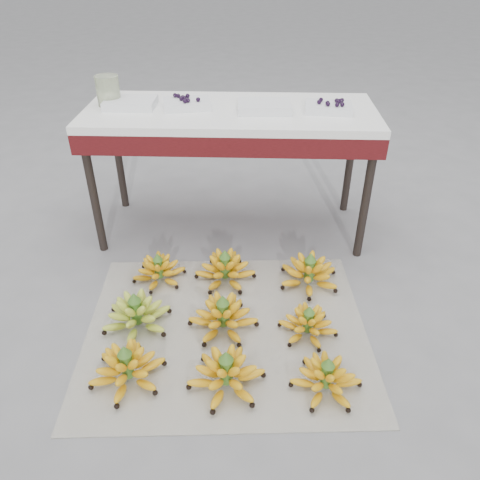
{
  "coord_description": "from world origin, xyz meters",
  "views": [
    {
      "loc": [
        0.11,
        -1.52,
        1.51
      ],
      "look_at": [
        0.04,
        0.34,
        0.27
      ],
      "focal_mm": 35.0,
      "sensor_mm": 36.0,
      "label": 1
    }
  ],
  "objects_px": {
    "newspaper_mat": "(227,330)",
    "bunch_back_right": "(309,273)",
    "glass_jar": "(108,91)",
    "vendor_table": "(230,124)",
    "tray_far_right": "(329,107)",
    "bunch_back_center": "(225,270)",
    "tray_far_left": "(131,103)",
    "bunch_front_left": "(127,368)",
    "tray_right": "(264,107)",
    "bunch_front_center": "(226,374)",
    "bunch_front_right": "(326,378)",
    "bunch_mid_right": "(308,324)",
    "bunch_mid_center": "(223,317)",
    "bunch_back_left": "(159,271)",
    "tray_left": "(187,103)",
    "bunch_mid_left": "(137,315)"
  },
  "relations": [
    {
      "from": "newspaper_mat",
      "to": "tray_far_left",
      "type": "height_order",
      "value": "tray_far_left"
    },
    {
      "from": "bunch_mid_center",
      "to": "glass_jar",
      "type": "distance_m",
      "value": 1.33
    },
    {
      "from": "vendor_table",
      "to": "tray_left",
      "type": "distance_m",
      "value": 0.25
    },
    {
      "from": "bunch_front_left",
      "to": "tray_right",
      "type": "distance_m",
      "value": 1.43
    },
    {
      "from": "bunch_back_center",
      "to": "glass_jar",
      "type": "relative_size",
      "value": 2.43
    },
    {
      "from": "tray_far_right",
      "to": "vendor_table",
      "type": "bearing_deg",
      "value": 177.65
    },
    {
      "from": "bunch_back_left",
      "to": "tray_far_left",
      "type": "xyz_separation_m",
      "value": [
        -0.18,
        0.53,
        0.69
      ]
    },
    {
      "from": "bunch_front_right",
      "to": "tray_right",
      "type": "distance_m",
      "value": 1.37
    },
    {
      "from": "bunch_mid_left",
      "to": "bunch_front_left",
      "type": "bearing_deg",
      "value": -88.69
    },
    {
      "from": "bunch_mid_right",
      "to": "tray_far_left",
      "type": "distance_m",
      "value": 1.45
    },
    {
      "from": "bunch_back_left",
      "to": "newspaper_mat",
      "type": "bearing_deg",
      "value": -60.85
    },
    {
      "from": "bunch_back_right",
      "to": "glass_jar",
      "type": "distance_m",
      "value": 1.41
    },
    {
      "from": "bunch_back_right",
      "to": "bunch_front_right",
      "type": "bearing_deg",
      "value": -99.04
    },
    {
      "from": "bunch_back_left",
      "to": "tray_left",
      "type": "xyz_separation_m",
      "value": [
        0.11,
        0.54,
        0.69
      ]
    },
    {
      "from": "tray_far_left",
      "to": "newspaper_mat",
      "type": "bearing_deg",
      "value": -58.24
    },
    {
      "from": "newspaper_mat",
      "to": "tray_far_right",
      "type": "bearing_deg",
      "value": 60.53
    },
    {
      "from": "bunch_front_center",
      "to": "bunch_front_right",
      "type": "bearing_deg",
      "value": 3.46
    },
    {
      "from": "bunch_front_right",
      "to": "bunch_back_center",
      "type": "distance_m",
      "value": 0.8
    },
    {
      "from": "bunch_front_center",
      "to": "vendor_table",
      "type": "height_order",
      "value": "vendor_table"
    },
    {
      "from": "bunch_front_left",
      "to": "bunch_front_right",
      "type": "bearing_deg",
      "value": -11.73
    },
    {
      "from": "bunch_front_left",
      "to": "bunch_back_center",
      "type": "bearing_deg",
      "value": 51.64
    },
    {
      "from": "bunch_back_left",
      "to": "tray_left",
      "type": "distance_m",
      "value": 0.88
    },
    {
      "from": "newspaper_mat",
      "to": "bunch_mid_center",
      "type": "height_order",
      "value": "bunch_mid_center"
    },
    {
      "from": "bunch_mid_left",
      "to": "tray_left",
      "type": "distance_m",
      "value": 1.12
    },
    {
      "from": "bunch_back_center",
      "to": "bunch_mid_left",
      "type": "bearing_deg",
      "value": -121.64
    },
    {
      "from": "bunch_mid_center",
      "to": "bunch_mid_right",
      "type": "height_order",
      "value": "bunch_mid_center"
    },
    {
      "from": "bunch_back_right",
      "to": "tray_right",
      "type": "distance_m",
      "value": 0.88
    },
    {
      "from": "tray_far_left",
      "to": "tray_left",
      "type": "relative_size",
      "value": 0.97
    },
    {
      "from": "bunch_back_center",
      "to": "tray_far_left",
      "type": "relative_size",
      "value": 1.42
    },
    {
      "from": "bunch_mid_left",
      "to": "tray_far_right",
      "type": "bearing_deg",
      "value": 39.06
    },
    {
      "from": "bunch_mid_center",
      "to": "newspaper_mat",
      "type": "bearing_deg",
      "value": -25.51
    },
    {
      "from": "bunch_front_left",
      "to": "tray_right",
      "type": "relative_size",
      "value": 1.26
    },
    {
      "from": "bunch_front_center",
      "to": "bunch_mid_right",
      "type": "relative_size",
      "value": 0.96
    },
    {
      "from": "bunch_mid_right",
      "to": "bunch_mid_center",
      "type": "bearing_deg",
      "value": -161.38
    },
    {
      "from": "bunch_mid_left",
      "to": "bunch_front_right",
      "type": "bearing_deg",
      "value": -26.03
    },
    {
      "from": "tray_right",
      "to": "tray_left",
      "type": "bearing_deg",
      "value": 174.6
    },
    {
      "from": "bunch_front_left",
      "to": "tray_left",
      "type": "distance_m",
      "value": 1.37
    },
    {
      "from": "tray_far_right",
      "to": "tray_right",
      "type": "bearing_deg",
      "value": -178.75
    },
    {
      "from": "bunch_mid_center",
      "to": "bunch_back_center",
      "type": "bearing_deg",
      "value": 108.6
    },
    {
      "from": "newspaper_mat",
      "to": "bunch_back_right",
      "type": "xyz_separation_m",
      "value": [
        0.4,
        0.35,
        0.07
      ]
    },
    {
      "from": "bunch_back_right",
      "to": "glass_jar",
      "type": "relative_size",
      "value": 2.31
    },
    {
      "from": "newspaper_mat",
      "to": "bunch_mid_left",
      "type": "bearing_deg",
      "value": 178.21
    },
    {
      "from": "bunch_mid_center",
      "to": "glass_jar",
      "type": "bearing_deg",
      "value": 142.34
    },
    {
      "from": "bunch_back_right",
      "to": "bunch_back_left",
      "type": "bearing_deg",
      "value": 169.84
    },
    {
      "from": "bunch_back_center",
      "to": "tray_left",
      "type": "distance_m",
      "value": 0.89
    },
    {
      "from": "newspaper_mat",
      "to": "bunch_back_center",
      "type": "height_order",
      "value": "bunch_back_center"
    },
    {
      "from": "newspaper_mat",
      "to": "bunch_front_center",
      "type": "bearing_deg",
      "value": -86.44
    },
    {
      "from": "bunch_front_center",
      "to": "bunch_back_right",
      "type": "height_order",
      "value": "bunch_back_right"
    },
    {
      "from": "vendor_table",
      "to": "tray_far_right",
      "type": "relative_size",
      "value": 6.11
    },
    {
      "from": "bunch_mid_center",
      "to": "bunch_mid_right",
      "type": "bearing_deg",
      "value": 13.15
    }
  ]
}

